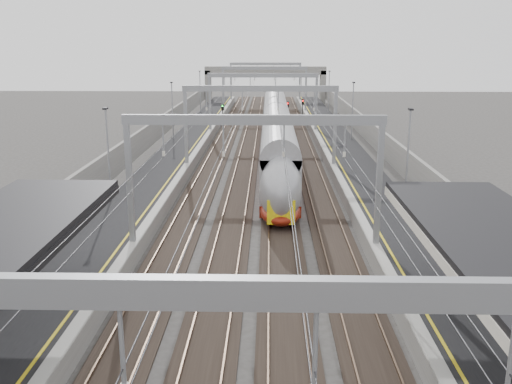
{
  "coord_description": "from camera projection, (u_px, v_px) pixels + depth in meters",
  "views": [
    {
      "loc": [
        0.77,
        -5.9,
        10.99
      ],
      "look_at": [
        0.0,
        26.98,
        2.39
      ],
      "focal_mm": 40.0,
      "sensor_mm": 36.0,
      "label": 1
    }
  ],
  "objects": [
    {
      "name": "signal_green",
      "position": [
        223.0,
        113.0,
        72.62
      ],
      "size": [
        0.32,
        0.32,
        3.48
      ],
      "color": "black",
      "rests_on": "ground"
    },
    {
      "name": "overbridge",
      "position": [
        265.0,
        75.0,
        103.88
      ],
      "size": [
        22.0,
        2.2,
        6.9
      ],
      "color": "slate",
      "rests_on": "ground"
    },
    {
      "name": "wall_left",
      "position": [
        138.0,
        150.0,
        51.87
      ],
      "size": [
        0.3,
        120.0,
        3.2
      ],
      "primitive_type": "cube",
      "color": "slate",
      "rests_on": "ground"
    },
    {
      "name": "wall_right",
      "position": [
        385.0,
        151.0,
        51.37
      ],
      "size": [
        0.3,
        120.0,
        3.2
      ],
      "primitive_type": "cube",
      "color": "slate",
      "rests_on": "ground"
    },
    {
      "name": "overhead_line",
      "position": [
        262.0,
        93.0,
        56.87
      ],
      "size": [
        13.0,
        140.0,
        6.6
      ],
      "color": "gray",
      "rests_on": "platform_left"
    },
    {
      "name": "platform_right",
      "position": [
        349.0,
        162.0,
        51.72
      ],
      "size": [
        4.0,
        120.0,
        1.0
      ],
      "primitive_type": "cube",
      "color": "black",
      "rests_on": "ground"
    },
    {
      "name": "train",
      "position": [
        277.0,
        138.0,
        55.31
      ],
      "size": [
        2.66,
        48.45,
        4.21
      ],
      "color": "maroon",
      "rests_on": "ground"
    },
    {
      "name": "platform_left",
      "position": [
        173.0,
        162.0,
        52.08
      ],
      "size": [
        4.0,
        120.0,
        1.0
      ],
      "primitive_type": "cube",
      "color": "black",
      "rests_on": "ground"
    },
    {
      "name": "signal_red_near",
      "position": [
        288.0,
        110.0,
        76.01
      ],
      "size": [
        0.32,
        0.32,
        3.48
      ],
      "color": "black",
      "rests_on": "ground"
    },
    {
      "name": "signal_red_far",
      "position": [
        303.0,
        107.0,
        79.22
      ],
      "size": [
        0.32,
        0.32,
        3.48
      ],
      "color": "black",
      "rests_on": "ground"
    },
    {
      "name": "tracks",
      "position": [
        261.0,
        167.0,
        52.01
      ],
      "size": [
        11.4,
        140.0,
        0.2
      ],
      "color": "black",
      "rests_on": "ground"
    }
  ]
}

